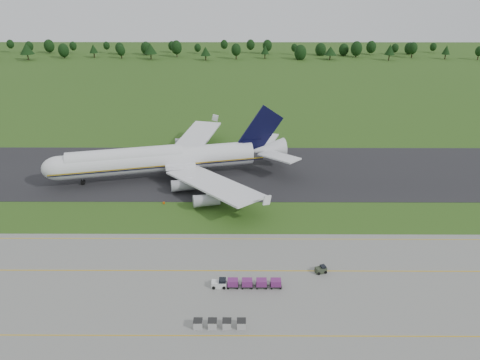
{
  "coord_description": "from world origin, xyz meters",
  "views": [
    {
      "loc": [
        2.8,
        -98.82,
        54.28
      ],
      "look_at": [
        2.36,
        2.0,
        8.94
      ],
      "focal_mm": 35.0,
      "sensor_mm": 36.0,
      "label": 1
    }
  ],
  "objects_px": {
    "aircraft": "(164,159)",
    "baggage_train": "(245,283)",
    "utility_cart": "(321,270)",
    "edge_markers": "(199,203)",
    "uld_row": "(220,324)"
  },
  "relations": [
    {
      "from": "utility_cart",
      "to": "uld_row",
      "type": "xyz_separation_m",
      "value": [
        -19.16,
        -15.59,
        0.19
      ]
    },
    {
      "from": "aircraft",
      "to": "baggage_train",
      "type": "xyz_separation_m",
      "value": [
        22.87,
        -51.09,
        -4.65
      ]
    },
    {
      "from": "uld_row",
      "to": "edge_markers",
      "type": "distance_m",
      "value": 45.6
    },
    {
      "from": "utility_cart",
      "to": "edge_markers",
      "type": "relative_size",
      "value": 0.13
    },
    {
      "from": "baggage_train",
      "to": "edge_markers",
      "type": "distance_m",
      "value": 36.01
    },
    {
      "from": "aircraft",
      "to": "uld_row",
      "type": "bearing_deg",
      "value": -73.37
    },
    {
      "from": "utility_cart",
      "to": "edge_markers",
      "type": "distance_m",
      "value": 39.55
    },
    {
      "from": "utility_cart",
      "to": "uld_row",
      "type": "bearing_deg",
      "value": -140.87
    },
    {
      "from": "utility_cart",
      "to": "uld_row",
      "type": "distance_m",
      "value": 24.7
    },
    {
      "from": "utility_cart",
      "to": "edge_markers",
      "type": "height_order",
      "value": "utility_cart"
    },
    {
      "from": "aircraft",
      "to": "utility_cart",
      "type": "bearing_deg",
      "value": -50.94
    },
    {
      "from": "baggage_train",
      "to": "edge_markers",
      "type": "xyz_separation_m",
      "value": [
        -11.6,
        34.08,
        -0.64
      ]
    },
    {
      "from": "aircraft",
      "to": "uld_row",
      "type": "relative_size",
      "value": 7.97
    },
    {
      "from": "utility_cart",
      "to": "edge_markers",
      "type": "bearing_deg",
      "value": 131.9
    },
    {
      "from": "aircraft",
      "to": "baggage_train",
      "type": "height_order",
      "value": "aircraft"
    }
  ]
}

